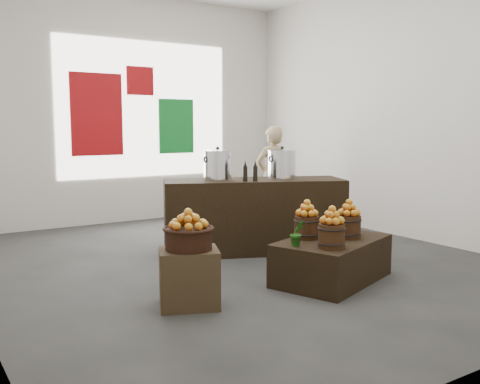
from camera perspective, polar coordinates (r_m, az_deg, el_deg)
ground at (r=6.83m, az=-0.48°, el=-7.38°), size 7.00×7.00×0.00m
back_wall at (r=9.76m, az=-11.72°, el=8.64°), size 6.00×0.04×4.00m
back_opening at (r=9.85m, az=-10.04°, el=8.67°), size 3.20×0.02×2.40m
deco_red_left at (r=9.53m, az=-15.04°, el=7.99°), size 0.90×0.04×1.40m
deco_green_right at (r=10.09m, az=-6.82°, el=6.98°), size 0.70×0.04×1.00m
deco_red_upper at (r=9.83m, az=-10.62°, el=11.58°), size 0.50×0.04×0.50m
crate at (r=5.14m, az=-5.46°, el=-9.11°), size 0.68×0.63×0.55m
wicker_basket at (r=5.05m, az=-5.51°, el=-5.01°), size 0.44×0.44×0.20m
apples_in_basket at (r=5.01m, az=-5.54°, el=-2.86°), size 0.34×0.34×0.18m
display_table at (r=6.03m, az=9.79°, el=-7.16°), size 1.55×1.24×0.47m
apple_bucket_front_left at (r=5.54m, az=9.74°, el=-4.64°), size 0.27×0.27×0.25m
apples_in_bucket_front_left at (r=5.50m, az=9.79°, el=-2.44°), size 0.20×0.20×0.18m
apple_bucket_front_right at (r=6.07m, az=11.50°, el=-3.65°), size 0.27×0.27×0.25m
apples_in_bucket_front_right at (r=6.03m, az=11.55°, el=-1.64°), size 0.20×0.20×0.18m
apple_bucket_rear at (r=5.96m, az=7.13°, el=-3.76°), size 0.27×0.27×0.25m
apples_in_bucket_rear at (r=5.92m, az=7.16°, el=-1.72°), size 0.20×0.20×0.18m
herb_garnish_right at (r=6.40m, az=10.75°, el=-3.12°), size 0.25×0.23×0.24m
herb_garnish_left at (r=5.57m, az=6.11°, el=-4.38°), size 0.17×0.15×0.27m
counter at (r=7.28m, az=1.50°, el=-2.52°), size 2.52×1.66×0.99m
stock_pot_left at (r=7.12m, az=-2.40°, el=2.78°), size 0.37×0.37×0.37m
stock_pot_center at (r=7.28m, az=4.49°, el=2.86°), size 0.37×0.37×0.37m
oil_cruets at (r=6.96m, az=1.90°, el=2.28°), size 0.19×0.13×0.27m
shopper at (r=9.19m, az=3.43°, el=1.72°), size 0.64×0.43×1.70m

